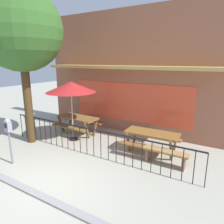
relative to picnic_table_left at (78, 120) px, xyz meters
The scene contains 10 objects.
ground 3.87m from the picnic_table_left, 63.01° to the right, with size 40.00×40.00×0.00m, color #A4A393.
pub_storefront 3.10m from the picnic_table_left, 43.12° to the left, with size 8.56×1.47×5.23m.
patio_fence_front 2.26m from the picnic_table_left, 39.81° to the right, with size 7.22×0.04×0.97m.
picnic_table_left is the anchor object (origin of this frame).
picnic_table_right 3.47m from the picnic_table_left, ahead, with size 1.84×1.41×0.79m.
patio_umbrella 1.69m from the picnic_table_left, 65.98° to the right, with size 1.93×1.93×2.36m.
patio_bench 4.20m from the picnic_table_left, 11.09° to the right, with size 1.40×0.34×0.48m.
parking_meter_near 3.21m from the picnic_table_left, 90.26° to the right, with size 0.18×0.17×1.48m.
street_tree 4.05m from the picnic_table_left, 121.59° to the right, with size 2.95×2.95×5.67m.
curb_edge 4.25m from the picnic_table_left, 65.66° to the right, with size 11.99×0.20×0.11m, color gray.
Camera 1 is at (3.92, -3.21, 3.15)m, focal length 32.99 mm.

